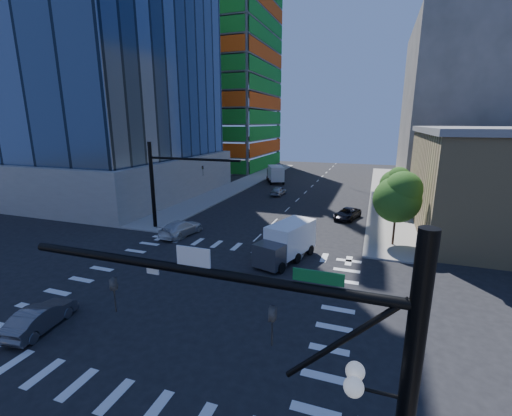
% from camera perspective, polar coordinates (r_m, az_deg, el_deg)
% --- Properties ---
extents(ground, '(160.00, 160.00, 0.00)m').
position_cam_1_polar(ground, '(23.76, -9.57, -13.85)').
color(ground, black).
rests_on(ground, ground).
extents(road_markings, '(20.00, 20.00, 0.01)m').
position_cam_1_polar(road_markings, '(23.76, -9.57, -13.84)').
color(road_markings, silver).
rests_on(road_markings, ground).
extents(sidewalk_ne, '(5.00, 60.00, 0.15)m').
position_cam_1_polar(sidewalk_ne, '(59.31, 20.96, 2.46)').
color(sidewalk_ne, gray).
rests_on(sidewalk_ne, ground).
extents(sidewalk_nw, '(5.00, 60.00, 0.15)m').
position_cam_1_polar(sidewalk_nw, '(63.57, -2.16, 4.11)').
color(sidewalk_nw, gray).
rests_on(sidewalk_nw, ground).
extents(construction_building, '(25.16, 34.50, 70.60)m').
position_cam_1_polar(construction_building, '(89.71, -6.39, 22.67)').
color(construction_building, slate).
rests_on(construction_building, ground).
extents(bg_building_ne, '(24.00, 30.00, 28.00)m').
position_cam_1_polar(bg_building_ne, '(75.15, 33.14, 14.11)').
color(bg_building_ne, '#5A5651').
rests_on(bg_building_ne, ground).
extents(signal_mast_se, '(10.51, 2.48, 9.00)m').
position_cam_1_polar(signal_mast_se, '(9.06, 17.27, -28.46)').
color(signal_mast_se, black).
rests_on(signal_mast_se, sidewalk_se).
extents(signal_mast_nw, '(10.20, 0.40, 9.00)m').
position_cam_1_polar(signal_mast_nw, '(36.53, -15.07, 4.84)').
color(signal_mast_nw, black).
rests_on(signal_mast_nw, sidewalk_nw).
extents(tree_south, '(4.16, 4.16, 6.82)m').
position_cam_1_polar(tree_south, '(32.85, 22.72, 1.80)').
color(tree_south, '#382316').
rests_on(tree_south, sidewalk_ne).
extents(tree_north, '(3.54, 3.52, 5.78)m').
position_cam_1_polar(tree_north, '(44.78, 22.28, 3.94)').
color(tree_north, '#382316').
rests_on(tree_north, sidewalk_ne).
extents(car_nb_far, '(3.28, 5.01, 1.28)m').
position_cam_1_polar(car_nb_far, '(41.57, 14.96, -0.92)').
color(car_nb_far, black).
rests_on(car_nb_far, ground).
extents(car_sb_near, '(2.81, 5.47, 1.52)m').
position_cam_1_polar(car_sb_near, '(35.19, -12.39, -3.27)').
color(car_sb_near, white).
rests_on(car_sb_near, ground).
extents(car_sb_mid, '(1.86, 4.13, 1.38)m').
position_cam_1_polar(car_sb_mid, '(53.53, 3.78, 2.87)').
color(car_sb_mid, '#A0A2A8').
rests_on(car_sb_mid, ground).
extents(car_sb_cross, '(2.04, 4.35, 1.38)m').
position_cam_1_polar(car_sb_cross, '(22.91, -32.24, -15.15)').
color(car_sb_cross, '#525157').
rests_on(car_sb_cross, ground).
extents(box_truck_near, '(4.05, 6.22, 3.02)m').
position_cam_1_polar(box_truck_near, '(28.06, 4.78, -6.24)').
color(box_truck_near, black).
rests_on(box_truck_near, ground).
extents(box_truck_far, '(4.92, 6.66, 3.22)m').
position_cam_1_polar(box_truck_far, '(65.08, 3.20, 5.53)').
color(box_truck_far, black).
rests_on(box_truck_far, ground).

